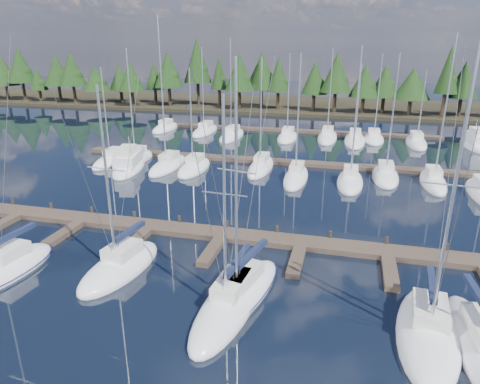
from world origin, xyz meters
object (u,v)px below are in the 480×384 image
(main_dock, at_px, (221,238))
(motor_yacht_right, at_px, (475,144))
(front_sailboat_2, at_px, (121,266))
(front_sailboat_1, at_px, (6,268))
(front_sailboat_4, at_px, (240,294))
(motor_yacht_left, at_px, (129,165))
(front_sailboat_3, at_px, (229,304))
(front_sailboat_5, at_px, (428,332))

(main_dock, height_order, motor_yacht_right, motor_yacht_right)
(front_sailboat_2, bearing_deg, front_sailboat_1, -163.72)
(front_sailboat_4, bearing_deg, front_sailboat_2, 171.61)
(main_dock, distance_m, front_sailboat_2, 7.83)
(motor_yacht_right, bearing_deg, front_sailboat_1, -129.92)
(main_dock, height_order, front_sailboat_4, front_sailboat_4)
(motor_yacht_left, bearing_deg, front_sailboat_2, -63.13)
(main_dock, relative_size, motor_yacht_right, 4.67)
(main_dock, distance_m, front_sailboat_3, 8.81)
(front_sailboat_2, xyz_separation_m, motor_yacht_right, (31.43, 43.94, 0.22))
(main_dock, xyz_separation_m, front_sailboat_3, (2.97, -8.29, 0.08))
(front_sailboat_5, xyz_separation_m, motor_yacht_left, (-29.40, 23.78, 0.21))
(main_dock, height_order, motor_yacht_left, motor_yacht_left)
(front_sailboat_1, relative_size, front_sailboat_3, 1.22)
(front_sailboat_5, bearing_deg, front_sailboat_4, 174.58)
(motor_yacht_left, height_order, motor_yacht_right, motor_yacht_right)
(main_dock, distance_m, front_sailboat_4, 7.96)
(front_sailboat_1, bearing_deg, front_sailboat_2, 16.28)
(front_sailboat_1, distance_m, motor_yacht_right, 59.99)
(front_sailboat_2, bearing_deg, front_sailboat_5, -6.78)
(front_sailboat_3, bearing_deg, front_sailboat_5, 0.70)
(main_dock, height_order, front_sailboat_5, front_sailboat_5)
(main_dock, xyz_separation_m, motor_yacht_right, (26.36, 37.98, 0.30))
(front_sailboat_5, bearing_deg, motor_yacht_left, 141.04)
(front_sailboat_3, distance_m, motor_yacht_right, 51.85)
(front_sailboat_5, distance_m, motor_yacht_left, 37.81)
(front_sailboat_2, bearing_deg, motor_yacht_right, 54.42)
(main_dock, relative_size, front_sailboat_3, 3.46)
(front_sailboat_1, relative_size, motor_yacht_left, 1.60)
(motor_yacht_left, xyz_separation_m, motor_yacht_right, (42.36, 22.36, 0.00))
(motor_yacht_right, bearing_deg, motor_yacht_left, -152.17)
(main_dock, xyz_separation_m, motor_yacht_left, (-16.00, 15.61, 0.30))
(front_sailboat_2, xyz_separation_m, motor_yacht_left, (-10.93, 21.58, 0.22))
(motor_yacht_left, bearing_deg, front_sailboat_5, -38.96)
(motor_yacht_right, bearing_deg, front_sailboat_4, -116.98)
(front_sailboat_2, bearing_deg, front_sailboat_4, -8.39)
(front_sailboat_3, distance_m, front_sailboat_5, 10.43)
(front_sailboat_3, relative_size, motor_yacht_right, 1.35)
(front_sailboat_4, height_order, motor_yacht_left, front_sailboat_4)
(front_sailboat_2, distance_m, motor_yacht_right, 54.03)
(front_sailboat_5, relative_size, motor_yacht_right, 1.59)
(main_dock, height_order, front_sailboat_1, front_sailboat_1)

